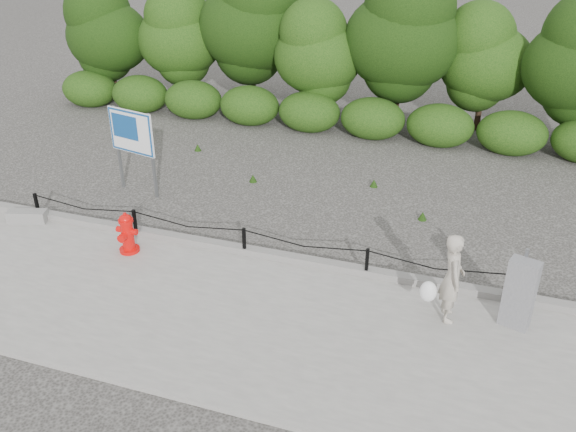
% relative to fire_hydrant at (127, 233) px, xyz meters
% --- Properties ---
extents(ground, '(90.00, 90.00, 0.00)m').
position_rel_fire_hydrant_xyz_m(ground, '(2.28, 0.64, -0.50)').
color(ground, '#2D2B28').
rests_on(ground, ground).
extents(sidewalk, '(14.00, 4.00, 0.08)m').
position_rel_fire_hydrant_xyz_m(sidewalk, '(2.28, -1.36, -0.46)').
color(sidewalk, gray).
rests_on(sidewalk, ground).
extents(curb, '(14.00, 0.22, 0.14)m').
position_rel_fire_hydrant_xyz_m(curb, '(2.28, 0.69, -0.35)').
color(curb, slate).
rests_on(curb, sidewalk).
extents(chain_barrier, '(10.06, 0.06, 0.60)m').
position_rel_fire_hydrant_xyz_m(chain_barrier, '(2.28, 0.64, -0.04)').
color(chain_barrier, black).
rests_on(chain_barrier, sidewalk).
extents(treeline, '(20.38, 3.73, 4.89)m').
position_rel_fire_hydrant_xyz_m(treeline, '(2.66, 9.62, 2.10)').
color(treeline, black).
rests_on(treeline, ground).
extents(fire_hydrant, '(0.45, 0.46, 0.87)m').
position_rel_fire_hydrant_xyz_m(fire_hydrant, '(0.00, 0.00, 0.00)').
color(fire_hydrant, red).
rests_on(fire_hydrant, sidewalk).
extents(pedestrian, '(0.75, 0.66, 1.61)m').
position_rel_fire_hydrant_xyz_m(pedestrian, '(6.34, -0.18, 0.37)').
color(pedestrian, '#ABA292').
rests_on(pedestrian, sidewalk).
extents(concrete_block, '(0.90, 0.52, 0.27)m').
position_rel_fire_hydrant_xyz_m(concrete_block, '(-2.82, 0.39, -0.28)').
color(concrete_block, gray).
rests_on(concrete_block, sidewalk).
extents(utility_cabinet, '(0.54, 0.41, 1.39)m').
position_rel_fire_hydrant_xyz_m(utility_cabinet, '(7.46, -0.02, 0.21)').
color(utility_cabinet, gray).
rests_on(utility_cabinet, sidewalk).
extents(advertising_sign, '(1.30, 0.37, 2.12)m').
position_rel_fire_hydrant_xyz_m(advertising_sign, '(-1.37, 2.64, 1.00)').
color(advertising_sign, slate).
rests_on(advertising_sign, ground).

